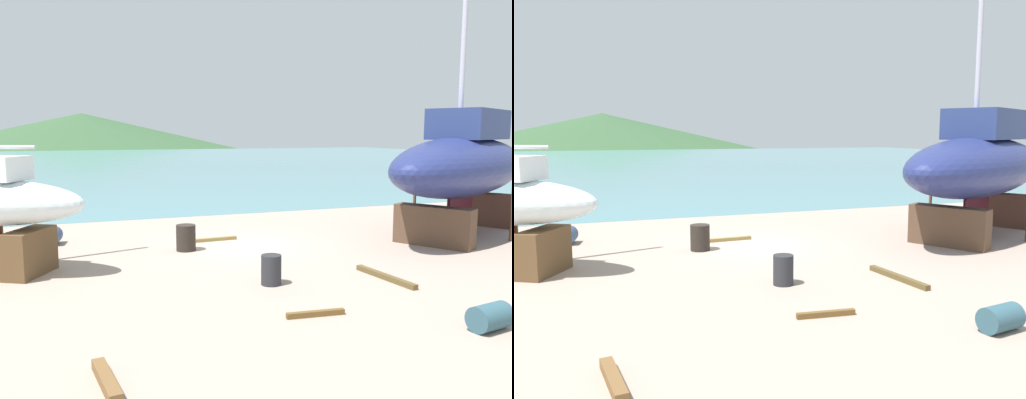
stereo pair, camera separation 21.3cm
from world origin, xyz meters
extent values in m
plane|color=tan|center=(0.00, -4.02, 0.00)|extent=(42.49, 42.49, 0.00)
cube|color=teal|center=(0.00, 54.08, 0.00)|extent=(136.48, 94.95, 0.01)
cone|color=#345634|center=(1.02, 163.33, 0.00)|extent=(175.56, 175.56, 20.03)
cube|color=brown|center=(-6.50, -1.57, 0.63)|extent=(1.43, 1.80, 1.26)
cylinder|color=brown|center=(-7.36, 0.23, 0.86)|extent=(0.12, 0.12, 1.72)
cube|color=brown|center=(6.26, -2.35, 0.68)|extent=(1.92, 2.65, 1.36)
cube|color=brown|center=(10.79, 0.23, 0.68)|extent=(1.92, 2.65, 1.36)
cylinder|color=brown|center=(9.43, -2.64, 1.07)|extent=(0.12, 0.12, 2.14)
cylinder|color=brown|center=(7.63, 0.52, 1.07)|extent=(0.12, 0.12, 2.14)
ellipsoid|color=navy|center=(8.53, -1.06, 2.59)|extent=(10.70, 8.03, 2.24)
cube|color=#46131C|center=(8.53, -1.06, 0.69)|extent=(2.21, 1.31, 1.56)
cube|color=navy|center=(8.98, -0.80, 4.15)|extent=(4.24, 3.58, 1.12)
cylinder|color=silver|center=(9.66, -0.42, 4.50)|extent=(3.24, 1.91, 0.13)
cylinder|color=#334669|center=(-6.01, 2.38, 0.30)|extent=(0.73, 0.86, 0.60)
cylinder|color=#315664|center=(2.16, -9.08, 0.27)|extent=(0.89, 0.66, 0.53)
cylinder|color=#2C2620|center=(-1.87, -0.14, 0.43)|extent=(0.90, 0.90, 0.85)
cylinder|color=#28292E|center=(-0.70, -4.71, 0.38)|extent=(0.73, 0.73, 0.77)
cube|color=olive|center=(-0.56, 1.02, 0.06)|extent=(1.62, 0.26, 0.12)
cube|color=brown|center=(2.32, -5.32, 0.07)|extent=(0.43, 2.23, 0.14)
cube|color=brown|center=(-5.09, -8.81, 0.09)|extent=(0.37, 1.40, 0.17)
cube|color=brown|center=(-0.69, -7.20, 0.06)|extent=(1.29, 0.25, 0.12)
camera|label=1|loc=(-5.59, -16.72, 3.87)|focal=36.69mm
camera|label=2|loc=(-5.39, -16.80, 3.87)|focal=36.69mm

